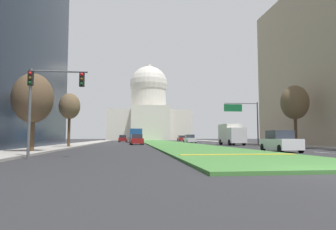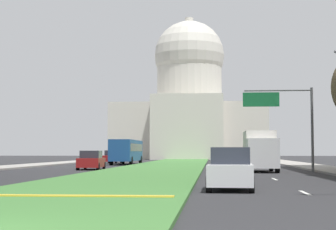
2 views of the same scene
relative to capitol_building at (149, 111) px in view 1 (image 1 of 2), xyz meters
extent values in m
plane|color=#2B2B2D|center=(0.00, -52.24, -11.29)|extent=(260.00, 260.00, 0.00)
cube|color=#427A38|center=(0.00, -57.53, -11.22)|extent=(8.07, 95.19, 0.14)
cube|color=gold|center=(0.00, -96.81, -11.13)|extent=(7.27, 0.50, 0.04)
cube|color=silver|center=(8.41, -92.81, -11.29)|extent=(0.16, 2.40, 0.01)
cube|color=silver|center=(8.41, -82.34, -11.29)|extent=(0.16, 2.40, 0.01)
cube|color=silver|center=(8.41, -71.75, -11.29)|extent=(0.16, 2.40, 0.01)
cube|color=silver|center=(8.41, -61.81, -11.29)|extent=(0.16, 2.40, 0.01)
cube|color=silver|center=(8.41, -54.03, -11.29)|extent=(0.16, 2.40, 0.01)
cube|color=silver|center=(8.41, -40.05, -11.29)|extent=(0.16, 2.40, 0.01)
cube|color=#9E9991|center=(-14.79, -62.82, -11.22)|extent=(4.00, 95.19, 0.15)
cube|color=#9E9991|center=(14.79, -62.82, -11.22)|extent=(4.00, 95.19, 0.15)
cube|color=beige|center=(0.00, 0.64, -5.63)|extent=(31.40, 18.26, 11.32)
cube|color=beige|center=(0.00, -10.49, -5.07)|extent=(13.82, 4.00, 12.45)
cylinder|color=beige|center=(0.00, 0.64, 4.00)|extent=(13.64, 13.64, 7.94)
sphere|color=beige|center=(0.00, 0.64, 10.55)|extent=(14.76, 14.76, 14.76)
cylinder|color=beige|center=(0.00, 0.64, 17.20)|extent=(1.80, 1.80, 3.00)
cylinder|color=#515456|center=(-12.29, -96.54, -8.69)|extent=(0.16, 0.16, 5.20)
cube|color=black|center=(-12.29, -96.54, -6.69)|extent=(0.28, 0.24, 0.84)
sphere|color=red|center=(-12.29, -96.68, -6.41)|extent=(0.18, 0.18, 0.18)
sphere|color=#4C380F|center=(-12.29, -96.68, -6.69)|extent=(0.18, 0.18, 0.18)
sphere|color=#0F4219|center=(-12.29, -96.68, -6.97)|extent=(0.18, 0.18, 0.18)
cylinder|color=#515456|center=(-10.69, -96.54, -6.24)|extent=(3.20, 0.10, 0.10)
cube|color=black|center=(-9.41, -96.54, -6.69)|extent=(0.28, 0.24, 0.84)
sphere|color=red|center=(-9.41, -96.68, -6.41)|extent=(0.18, 0.18, 0.18)
sphere|color=#4C380F|center=(-9.41, -96.68, -6.69)|extent=(0.18, 0.18, 0.18)
sphere|color=#0F4219|center=(-9.41, -96.68, -6.97)|extent=(0.18, 0.18, 0.18)
cylinder|color=#515456|center=(12.49, -71.75, -8.04)|extent=(0.20, 0.20, 6.50)
cylinder|color=#515456|center=(9.91, -71.75, -4.99)|extent=(5.16, 0.12, 0.12)
cube|color=#146033|center=(8.62, -71.80, -5.69)|extent=(2.80, 0.08, 1.10)
cylinder|color=#4C3823|center=(-14.08, -90.51, -9.66)|extent=(0.40, 0.40, 3.26)
ellipsoid|color=brown|center=(-14.08, -90.51, -7.06)|extent=(3.08, 3.08, 3.85)
cylinder|color=#4C3823|center=(-13.57, -79.67, -9.29)|extent=(0.31, 0.31, 4.00)
ellipsoid|color=brown|center=(-13.57, -79.67, -6.55)|extent=(2.37, 2.37, 2.96)
cylinder|color=#4C3823|center=(14.10, -79.31, -9.02)|extent=(0.38, 0.38, 4.54)
ellipsoid|color=brown|center=(14.10, -79.31, -5.66)|extent=(3.47, 3.47, 4.34)
cube|color=silver|center=(5.61, -91.40, -10.65)|extent=(1.99, 4.26, 0.85)
cube|color=#282D38|center=(5.62, -91.24, -9.87)|extent=(1.67, 2.08, 0.70)
cylinder|color=black|center=(6.35, -93.08, -10.97)|extent=(0.25, 0.65, 0.64)
cylinder|color=black|center=(4.72, -93.00, -10.97)|extent=(0.25, 0.65, 0.64)
cylinder|color=black|center=(6.51, -89.80, -10.97)|extent=(0.25, 0.65, 0.64)
cylinder|color=black|center=(4.87, -89.73, -10.97)|extent=(0.25, 0.65, 0.64)
cube|color=maroon|center=(-5.72, -67.11, -10.68)|extent=(2.16, 4.69, 0.79)
cube|color=#282D38|center=(-5.71, -67.30, -9.96)|extent=(1.78, 2.30, 0.65)
cylinder|color=black|center=(-6.69, -65.33, -10.97)|extent=(0.26, 0.65, 0.64)
cylinder|color=black|center=(-4.98, -65.22, -10.97)|extent=(0.26, 0.65, 0.64)
cylinder|color=black|center=(-6.46, -69.01, -10.97)|extent=(0.26, 0.65, 0.64)
cylinder|color=black|center=(-4.75, -68.90, -10.97)|extent=(0.26, 0.65, 0.64)
cube|color=silver|center=(5.54, -53.92, -10.66)|extent=(1.93, 4.47, 0.82)
cube|color=#282D38|center=(5.53, -53.74, -9.92)|extent=(1.68, 2.16, 0.67)
cylinder|color=black|center=(6.42, -55.69, -10.97)|extent=(0.23, 0.64, 0.64)
cylinder|color=black|center=(4.69, -55.70, -10.97)|extent=(0.23, 0.64, 0.64)
cylinder|color=black|center=(6.38, -52.13, -10.97)|extent=(0.23, 0.64, 0.64)
cylinder|color=black|center=(4.65, -52.15, -10.97)|extent=(0.23, 0.64, 0.64)
cube|color=maroon|center=(-8.64, -41.20, -10.66)|extent=(2.05, 4.27, 0.82)
cube|color=#282D38|center=(-8.65, -41.36, -9.92)|extent=(1.73, 2.08, 0.67)
cylinder|color=black|center=(-9.43, -39.51, -10.97)|extent=(0.25, 0.65, 0.64)
cylinder|color=black|center=(-7.72, -39.58, -10.97)|extent=(0.25, 0.65, 0.64)
cylinder|color=black|center=(-9.56, -42.81, -10.97)|extent=(0.25, 0.65, 0.64)
cylinder|color=black|center=(-7.85, -42.88, -10.97)|extent=(0.25, 0.65, 0.64)
cube|color=maroon|center=(8.39, -26.95, -10.67)|extent=(2.01, 4.49, 0.80)
cube|color=#282D38|center=(8.38, -26.77, -9.94)|extent=(1.70, 2.18, 0.66)
cylinder|color=black|center=(9.30, -28.68, -10.97)|extent=(0.24, 0.65, 0.64)
cylinder|color=black|center=(7.61, -28.74, -10.97)|extent=(0.24, 0.65, 0.64)
cylinder|color=black|center=(9.16, -25.16, -10.97)|extent=(0.24, 0.65, 0.64)
cylinder|color=black|center=(7.48, -25.22, -10.97)|extent=(0.24, 0.65, 0.64)
cube|color=silver|center=(8.58, -73.32, -9.84)|extent=(2.30, 2.00, 2.20)
cube|color=silver|center=(8.58, -70.12, -9.49)|extent=(2.30, 4.40, 2.80)
cylinder|color=black|center=(9.63, -73.32, -10.84)|extent=(0.30, 0.90, 0.90)
cylinder|color=black|center=(7.53, -73.32, -10.84)|extent=(0.30, 0.90, 0.90)
cylinder|color=black|center=(9.63, -69.02, -10.84)|extent=(0.30, 0.90, 0.90)
cylinder|color=black|center=(7.53, -69.02, -10.84)|extent=(0.30, 0.90, 0.90)
cube|color=#1E4C8C|center=(-5.61, -48.22, -9.59)|extent=(2.50, 11.00, 2.50)
cube|color=#232833|center=(-5.61, -48.22, -9.24)|extent=(2.52, 10.12, 0.90)
cylinder|color=black|center=(-6.76, -43.92, -10.79)|extent=(0.32, 1.00, 1.00)
cylinder|color=black|center=(-4.46, -43.92, -10.79)|extent=(0.32, 1.00, 1.00)
cylinder|color=black|center=(-6.76, -52.12, -10.79)|extent=(0.32, 1.00, 1.00)
cylinder|color=black|center=(-4.46, -52.12, -10.79)|extent=(0.32, 1.00, 1.00)
camera|label=1|loc=(-6.45, -114.06, -10.07)|focal=31.28mm
camera|label=2|loc=(4.87, -114.41, -9.69)|focal=58.55mm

